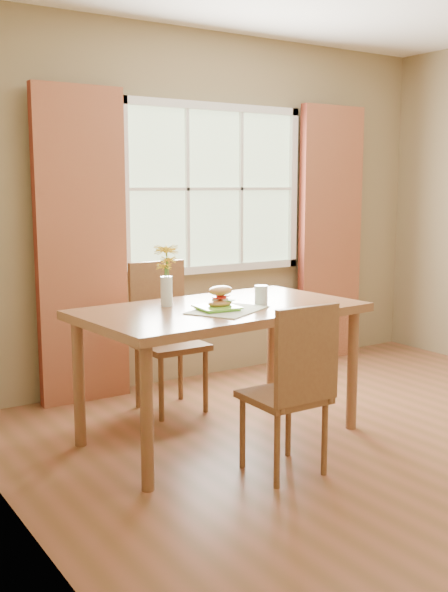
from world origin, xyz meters
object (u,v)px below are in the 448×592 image
at_px(dining_table, 220,320).
at_px(flower_vase, 166,269).
at_px(water_glass, 261,296).
at_px(chair_far, 165,329).
at_px(croissant_sandwich, 220,297).
at_px(chair_near, 293,383).

relative_size(dining_table, flower_vase, 4.69).
height_order(water_glass, flower_vase, flower_vase).
xyz_separation_m(chair_far, water_glass, (0.24, -0.80, 0.32)).
bearing_deg(dining_table, water_glass, -24.56).
bearing_deg(dining_table, flower_vase, 139.73).
xyz_separation_m(croissant_sandwich, flower_vase, (-0.20, 0.28, 0.14)).
bearing_deg(flower_vase, chair_near, -73.80).
relative_size(chair_near, flower_vase, 2.53).
relative_size(dining_table, chair_near, 1.86).
bearing_deg(water_glass, flower_vase, 150.75).
distance_m(chair_near, flower_vase, 1.07).
height_order(chair_far, flower_vase, flower_vase).
relative_size(dining_table, croissant_sandwich, 9.20).
bearing_deg(chair_far, chair_near, -90.31).
bearing_deg(chair_far, dining_table, -90.24).
xyz_separation_m(chair_near, croissant_sandwich, (-0.06, 0.61, 0.38)).
bearing_deg(croissant_sandwich, water_glass, -11.98).
height_order(dining_table, chair_far, chair_far).
height_order(dining_table, flower_vase, flower_vase).
xyz_separation_m(dining_table, flower_vase, (-0.26, 0.19, 0.31)).
distance_m(chair_near, water_glass, 0.75).
height_order(chair_near, water_glass, same).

